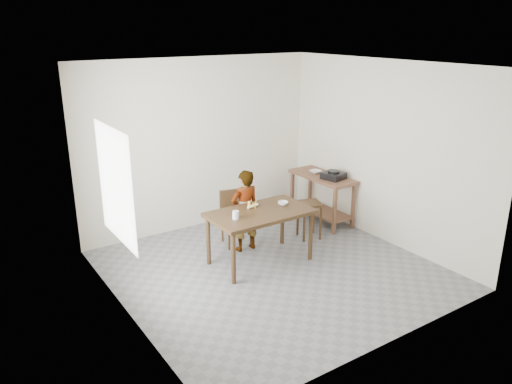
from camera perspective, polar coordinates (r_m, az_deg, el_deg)
floor at (r=6.85m, az=1.89°, el=-9.01°), size 4.00×4.00×0.04m
ceiling at (r=6.08m, az=2.17°, el=14.50°), size 4.00×4.00×0.04m
wall_back at (r=8.00m, az=-6.50°, el=5.47°), size 4.00×0.04×2.70m
wall_front at (r=4.93m, az=15.88°, el=-3.62°), size 4.00×0.04×2.70m
wall_left at (r=5.46m, az=-15.48°, el=-1.41°), size 0.04×4.00×2.70m
wall_right at (r=7.65m, az=14.43°, el=4.38°), size 0.04×4.00×2.70m
window_pane at (r=5.61m, az=-15.80°, el=0.72°), size 0.02×1.10×1.30m
dining_table at (r=6.90m, az=0.46°, el=-5.15°), size 1.40×0.80×0.75m
prep_counter at (r=8.39m, az=7.50°, el=-0.70°), size 0.50×1.20×0.80m
child at (r=7.18m, az=-1.28°, el=-2.16°), size 0.45×0.30×1.21m
dining_chair at (r=7.43m, az=-2.27°, el=-3.09°), size 0.47×0.47×0.81m
stool at (r=7.75m, az=6.09°, el=-3.19°), size 0.41×0.41×0.58m
glass_tumbler at (r=6.49m, az=-2.34°, el=-2.64°), size 0.10×0.10×0.11m
small_bowl at (r=7.00m, az=3.10°, el=-1.29°), size 0.19×0.19×0.05m
banana at (r=6.88m, az=-0.37°, el=-1.56°), size 0.18×0.13×0.06m
serving_bowl at (r=8.37m, az=6.80°, el=2.32°), size 0.21×0.21×0.05m
gas_burner at (r=8.09m, az=8.85°, el=1.87°), size 0.38×0.38×0.10m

